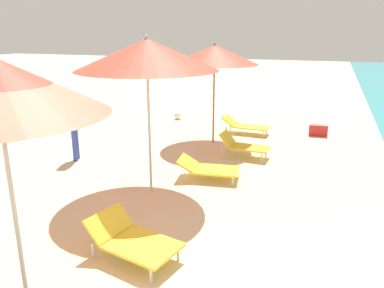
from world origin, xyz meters
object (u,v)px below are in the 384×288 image
(lounger_farthest_inland, at_px, (243,145))
(lounger_second_shoreside, at_px, (208,168))
(lounger_farthest_shoreside, at_px, (245,125))
(lounger_nearest_shoreside, at_px, (132,239))
(umbrella_second, at_px, (147,55))
(umbrella_farthest, at_px, (214,55))
(beach_ball, at_px, (178,116))
(person_walking_near, at_px, (74,123))
(cooler_box, at_px, (318,129))

(lounger_farthest_inland, bearing_deg, lounger_second_shoreside, -99.46)
(lounger_farthest_shoreside, distance_m, lounger_farthest_inland, 2.28)
(lounger_nearest_shoreside, height_order, umbrella_second, umbrella_second)
(lounger_second_shoreside, xyz_separation_m, umbrella_farthest, (-0.71, 2.66, 2.17))
(lounger_farthest_shoreside, bearing_deg, umbrella_second, -96.72)
(lounger_second_shoreside, bearing_deg, beach_ball, 110.41)
(lounger_second_shoreside, distance_m, umbrella_farthest, 3.51)
(person_walking_near, bearing_deg, beach_ball, -118.71)
(umbrella_farthest, bearing_deg, beach_ball, 131.18)
(lounger_farthest_inland, relative_size, person_walking_near, 0.80)
(lounger_second_shoreside, bearing_deg, umbrella_second, -138.16)
(umbrella_farthest, xyz_separation_m, lounger_farthest_shoreside, (0.63, 1.24, -2.14))
(lounger_nearest_shoreside, distance_m, lounger_farthest_inland, 4.82)
(person_walking_near, bearing_deg, lounger_nearest_shoreside, 114.62)
(lounger_farthest_shoreside, height_order, cooler_box, lounger_farthest_shoreside)
(umbrella_second, distance_m, lounger_farthest_inland, 3.73)
(umbrella_farthest, height_order, lounger_farthest_shoreside, umbrella_farthest)
(umbrella_second, relative_size, lounger_second_shoreside, 2.18)
(umbrella_second, bearing_deg, beach_ball, 107.63)
(umbrella_farthest, distance_m, cooler_box, 3.96)
(lounger_farthest_shoreside, xyz_separation_m, beach_ball, (-2.67, 1.09, -0.13))
(lounger_nearest_shoreside, bearing_deg, umbrella_second, 122.33)
(lounger_nearest_shoreside, relative_size, person_walking_near, 0.89)
(lounger_second_shoreside, height_order, lounger_farthest_shoreside, lounger_farthest_shoreside)
(lounger_nearest_shoreside, distance_m, beach_ball, 8.55)
(lounger_farthest_shoreside, height_order, person_walking_near, person_walking_near)
(umbrella_farthest, distance_m, lounger_farthest_inland, 2.56)
(lounger_farthest_shoreside, bearing_deg, person_walking_near, -128.60)
(lounger_nearest_shoreside, relative_size, lounger_second_shoreside, 1.01)
(lounger_farthest_inland, height_order, beach_ball, lounger_farthest_inland)
(umbrella_second, height_order, umbrella_farthest, umbrella_second)
(lounger_farthest_shoreside, relative_size, beach_ball, 5.33)
(beach_ball, bearing_deg, lounger_farthest_shoreside, -22.24)
(umbrella_second, distance_m, lounger_second_shoreside, 2.71)
(lounger_nearest_shoreside, xyz_separation_m, lounger_farthest_inland, (0.44, 4.80, 0.02))
(lounger_farthest_inland, bearing_deg, beach_ball, 136.16)
(umbrella_second, distance_m, cooler_box, 6.64)
(lounger_nearest_shoreside, xyz_separation_m, beach_ball, (-2.67, 8.12, -0.15))
(lounger_farthest_shoreside, bearing_deg, umbrella_farthest, -115.02)
(lounger_nearest_shoreside, xyz_separation_m, cooler_box, (2.11, 7.60, -0.09))
(lounger_nearest_shoreside, bearing_deg, lounger_farthest_shoreside, 102.55)
(umbrella_second, distance_m, umbrella_farthest, 3.68)
(person_walking_near, bearing_deg, umbrella_second, 135.81)
(umbrella_farthest, bearing_deg, person_walking_near, -135.70)
(lounger_nearest_shoreside, height_order, umbrella_farthest, umbrella_farthest)
(lounger_farthest_shoreside, relative_size, cooler_box, 2.54)
(lounger_second_shoreside, relative_size, lounger_farthest_shoreside, 0.94)
(umbrella_second, xyz_separation_m, lounger_second_shoreside, (0.84, 1.01, -2.37))
(lounger_nearest_shoreside, height_order, lounger_second_shoreside, lounger_nearest_shoreside)
(umbrella_farthest, xyz_separation_m, lounger_farthest_inland, (1.08, -1.00, -2.10))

